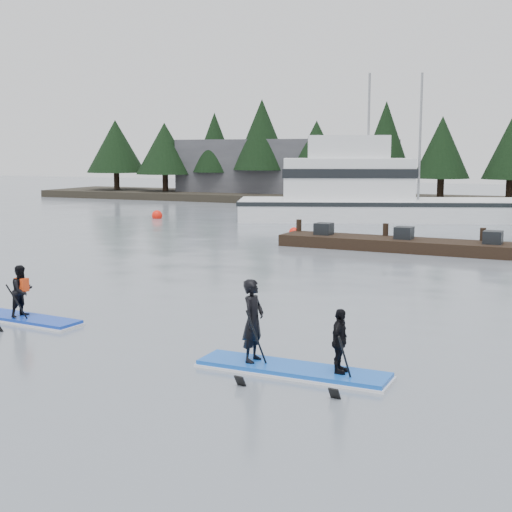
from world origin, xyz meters
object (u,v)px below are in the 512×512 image
at_px(floating_dock, 453,248).
at_px(paddleboard_solo, 22,302).
at_px(fishing_boat_large, 372,208).
at_px(paddleboard_duo, 289,345).

height_order(floating_dock, paddleboard_solo, paddleboard_solo).
distance_m(fishing_boat_large, paddleboard_solo, 28.24).
distance_m(fishing_boat_large, paddleboard_duo, 30.03).
bearing_deg(fishing_boat_large, paddleboard_solo, -113.21).
relative_size(floating_dock, paddleboard_duo, 3.99).
bearing_deg(floating_dock, fishing_boat_large, 120.22).
xyz_separation_m(fishing_boat_large, floating_dock, (6.54, -12.38, -0.47)).
bearing_deg(paddleboard_duo, fishing_boat_large, 102.95).
height_order(fishing_boat_large, floating_dock, fishing_boat_large).
bearing_deg(paddleboard_solo, fishing_boat_large, 92.32).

